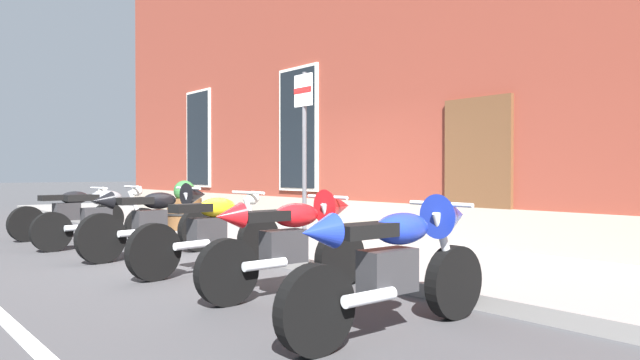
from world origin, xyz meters
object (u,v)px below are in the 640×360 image
object	(u,v)px
motorcycle_black_naked	(71,212)
parking_sign	(304,135)
barrel_planter	(185,209)
motorcycle_red_sport	(294,237)
motorcycle_grey_naked	(101,217)
motorcycle_black_sport	(158,217)
motorcycle_blue_sport	(401,258)
motorcycle_yellow_naked	(212,232)

from	to	relation	value
motorcycle_black_naked	parking_sign	size ratio (longest dim) A/B	0.86
motorcycle_black_naked	barrel_planter	size ratio (longest dim) A/B	2.29
motorcycle_red_sport	parking_sign	distance (m)	2.40
motorcycle_grey_naked	motorcycle_black_sport	distance (m)	1.55
motorcycle_black_sport	parking_sign	distance (m)	2.43
barrel_planter	motorcycle_red_sport	bearing A→B (deg)	-15.56
motorcycle_red_sport	barrel_planter	xyz separation A→B (m)	(-5.24, 1.46, -0.05)
motorcycle_red_sport	motorcycle_blue_sport	distance (m)	1.58
motorcycle_black_naked	motorcycle_blue_sport	bearing A→B (deg)	0.20
barrel_planter	parking_sign	bearing A→B (deg)	-0.90
motorcycle_blue_sport	parking_sign	xyz separation A→B (m)	(-3.14, 1.61, 1.16)
motorcycle_black_sport	motorcycle_yellow_naked	size ratio (longest dim) A/B	1.01
motorcycle_black_naked	parking_sign	bearing A→B (deg)	18.73
motorcycle_black_naked	parking_sign	xyz separation A→B (m)	(4.84, 1.64, 1.25)
parking_sign	motorcycle_black_naked	bearing A→B (deg)	-161.27
motorcycle_grey_naked	parking_sign	xyz separation A→B (m)	(3.15, 1.67, 1.23)
motorcycle_black_naked	barrel_planter	distance (m)	2.07
motorcycle_grey_naked	parking_sign	bearing A→B (deg)	27.84
motorcycle_black_naked	motorcycle_black_sport	distance (m)	3.22
motorcycle_grey_naked	parking_sign	distance (m)	3.78
motorcycle_grey_naked	motorcycle_blue_sport	xyz separation A→B (m)	(6.29, 0.05, 0.08)
motorcycle_yellow_naked	parking_sign	xyz separation A→B (m)	(0.06, 1.40, 1.24)
motorcycle_red_sport	barrel_planter	distance (m)	5.43
motorcycle_black_naked	motorcycle_black_sport	world-z (taller)	motorcycle_black_sport
motorcycle_black_sport	motorcycle_blue_sport	xyz separation A→B (m)	(4.77, -0.24, -0.01)
motorcycle_black_naked	motorcycle_red_sport	xyz separation A→B (m)	(6.42, 0.24, 0.09)
motorcycle_black_sport	motorcycle_blue_sport	distance (m)	4.78
motorcycle_black_naked	motorcycle_red_sport	size ratio (longest dim) A/B	1.07
motorcycle_yellow_naked	parking_sign	bearing A→B (deg)	87.64
motorcycle_blue_sport	motorcycle_yellow_naked	bearing A→B (deg)	176.07
motorcycle_black_sport	barrel_planter	distance (m)	2.48
motorcycle_grey_naked	motorcycle_yellow_naked	xyz separation A→B (m)	(3.10, 0.27, -0.00)
motorcycle_yellow_naked	motorcycle_black_sport	bearing A→B (deg)	179.32
motorcycle_black_sport	barrel_planter	world-z (taller)	barrel_planter
parking_sign	motorcycle_grey_naked	bearing A→B (deg)	-152.16
motorcycle_black_naked	motorcycle_yellow_naked	size ratio (longest dim) A/B	0.97
motorcycle_black_sport	motorcycle_yellow_naked	distance (m)	1.58
motorcycle_black_naked	motorcycle_red_sport	bearing A→B (deg)	2.17
motorcycle_yellow_naked	barrel_planter	size ratio (longest dim) A/B	2.36
motorcycle_black_sport	motorcycle_red_sport	distance (m)	3.21
motorcycle_black_sport	parking_sign	bearing A→B (deg)	40.14
motorcycle_black_naked	barrel_planter	bearing A→B (deg)	55.15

